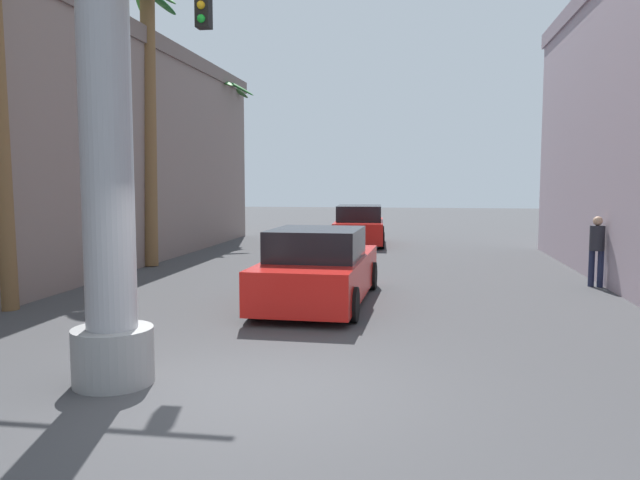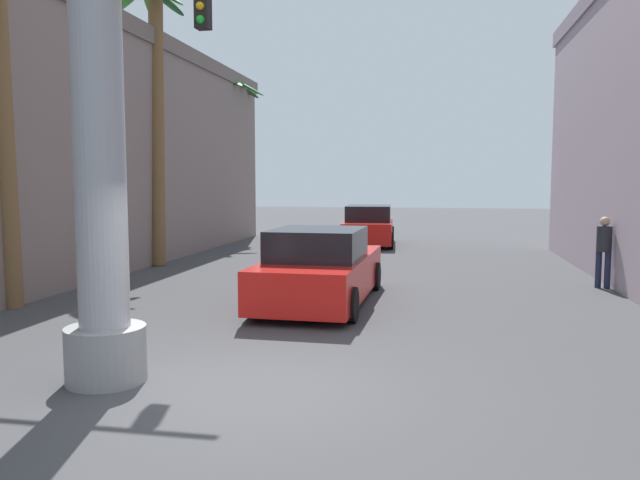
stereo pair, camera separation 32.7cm
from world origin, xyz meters
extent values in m
plane|color=#424244|center=(0.00, 10.00, 0.00)|extent=(86.55, 86.55, 0.00)
cylinder|color=#9E9EA3|center=(-1.89, 0.08, 4.02)|extent=(0.62, 0.62, 8.04)
cylinder|color=gray|center=(-1.89, 0.08, 0.35)|extent=(0.99, 0.99, 0.70)
cube|color=black|center=(-1.82, 3.43, 5.44)|extent=(0.24, 0.24, 0.70)
sphere|color=yellow|center=(-1.82, 3.30, 5.44)|extent=(0.14, 0.14, 0.14)
sphere|color=green|center=(-1.82, 3.30, 5.22)|extent=(0.14, 0.14, 0.14)
cylinder|color=black|center=(-1.04, 7.39, 0.32)|extent=(0.24, 0.65, 0.64)
cylinder|color=black|center=(0.76, 7.34, 0.32)|extent=(0.24, 0.65, 0.64)
cylinder|color=black|center=(-1.12, 3.94, 0.32)|extent=(0.24, 0.65, 0.64)
cylinder|color=black|center=(0.67, 3.90, 0.32)|extent=(0.24, 0.65, 0.64)
cube|color=red|center=(-0.18, 5.64, 0.56)|extent=(2.01, 4.97, 0.80)
cube|color=black|center=(-0.19, 5.27, 1.26)|extent=(1.79, 2.11, 0.60)
cylinder|color=black|center=(-1.48, 19.06, 0.32)|extent=(0.26, 0.65, 0.64)
cylinder|color=black|center=(0.27, 19.17, 0.32)|extent=(0.26, 0.65, 0.64)
cylinder|color=black|center=(-1.29, 16.00, 0.32)|extent=(0.26, 0.65, 0.64)
cylinder|color=black|center=(0.47, 16.11, 0.32)|extent=(0.26, 0.65, 0.64)
cube|color=red|center=(-0.51, 17.59, 0.56)|extent=(2.12, 4.49, 0.80)
cube|color=black|center=(-0.51, 17.59, 1.26)|extent=(1.85, 2.51, 0.60)
cylinder|color=brown|center=(-6.10, 3.89, 4.25)|extent=(0.42, 0.47, 8.50)
cylinder|color=brown|center=(-6.07, 10.57, 4.03)|extent=(0.55, 0.91, 8.08)
ellipsoid|color=#1F622D|center=(-5.91, 11.06, 7.86)|extent=(1.02, 1.23, 0.76)
ellipsoid|color=#2E792D|center=(-6.45, 11.17, 7.85)|extent=(0.61, 1.28, 0.79)
cylinder|color=brown|center=(-6.58, 18.98, 3.38)|extent=(0.36, 0.53, 6.76)
ellipsoid|color=#276F2D|center=(-5.86, 18.94, 6.50)|extent=(1.54, 0.45, 0.90)
ellipsoid|color=#305D2D|center=(-6.20, 19.67, 6.54)|extent=(1.20, 1.48, 0.80)
ellipsoid|color=#226A2D|center=(-6.89, 19.80, 6.51)|extent=(0.71, 1.56, 0.90)
ellipsoid|color=#26752D|center=(-7.42, 19.40, 6.54)|extent=(1.54, 1.07, 0.80)
ellipsoid|color=#265D2D|center=(-7.36, 18.51, 6.49)|extent=(1.42, 1.17, 0.94)
ellipsoid|color=#25702D|center=(-6.95, 18.21, 6.50)|extent=(0.81, 1.55, 0.90)
ellipsoid|color=#2F752D|center=(-6.19, 18.33, 6.60)|extent=(1.26, 1.51, 0.62)
cylinder|color=#1E233F|center=(5.91, 8.60, 0.43)|extent=(0.14, 0.14, 0.87)
cylinder|color=#1E233F|center=(6.09, 8.52, 0.43)|extent=(0.14, 0.14, 0.87)
cylinder|color=#26262D|center=(6.00, 8.56, 1.17)|extent=(0.45, 0.45, 0.59)
sphere|color=tan|center=(6.00, 8.56, 1.57)|extent=(0.22, 0.22, 0.22)
camera|label=1|loc=(1.83, -6.97, 2.50)|focal=35.00mm
camera|label=2|loc=(2.15, -6.91, 2.50)|focal=35.00mm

